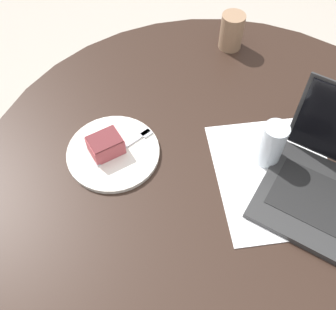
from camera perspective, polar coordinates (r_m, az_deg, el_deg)
name	(u,v)px	position (r m, az deg, el deg)	size (l,w,h in m)	color
ground_plane	(202,276)	(1.68, 4.99, -17.07)	(12.00, 12.00, 0.00)	#B7AD9E
dining_table	(219,199)	(1.09, 7.44, -6.30)	(1.26, 1.26, 0.77)	black
paper_document	(275,175)	(1.01, 15.33, -2.87)	(0.39, 0.34, 0.00)	white
plate	(113,153)	(1.01, -7.95, 0.36)	(0.24, 0.24, 0.01)	silver
cake_slice	(106,145)	(0.99, -9.05, 1.44)	(0.08, 0.09, 0.05)	#B74C51
fork	(130,143)	(1.02, -5.59, 1.72)	(0.09, 0.17, 0.00)	silver
coffee_glass	(232,31)	(1.28, 9.23, 17.29)	(0.07, 0.07, 0.11)	#997556
water_glass	(272,145)	(0.98, 14.79, 1.44)	(0.06, 0.06, 0.13)	silver
laptop	(334,187)	(0.98, 22.96, -4.29)	(0.40, 0.39, 0.25)	#2D2D2D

